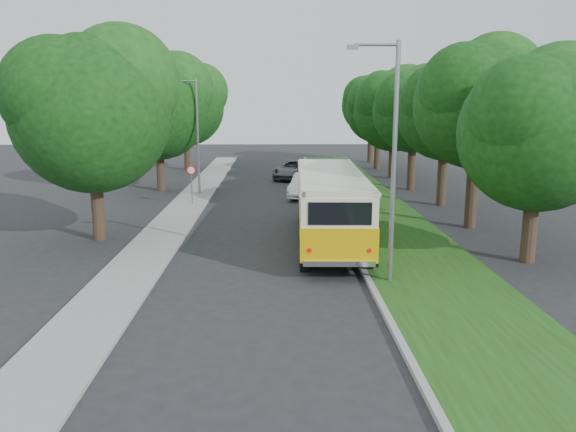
{
  "coord_description": "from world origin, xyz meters",
  "views": [
    {
      "loc": [
        0.41,
        -20.72,
        6.14
      ],
      "look_at": [
        0.93,
        1.76,
        1.5
      ],
      "focal_mm": 35.0,
      "sensor_mm": 36.0,
      "label": 1
    }
  ],
  "objects_px": {
    "vintage_bus": "(330,207)",
    "lamppost_near": "(391,156)",
    "car_blue": "(310,175)",
    "car_silver": "(318,200)",
    "car_grey": "(293,170)",
    "car_white": "(306,185)",
    "lamppost_far": "(196,132)"
  },
  "relations": [
    {
      "from": "car_grey",
      "to": "car_white",
      "type": "bearing_deg",
      "value": -70.39
    },
    {
      "from": "lamppost_far",
      "to": "car_blue",
      "type": "height_order",
      "value": "lamppost_far"
    },
    {
      "from": "vintage_bus",
      "to": "lamppost_far",
      "type": "bearing_deg",
      "value": 122.07
    },
    {
      "from": "lamppost_far",
      "to": "car_blue",
      "type": "distance_m",
      "value": 9.81
    },
    {
      "from": "vintage_bus",
      "to": "car_silver",
      "type": "bearing_deg",
      "value": 91.98
    },
    {
      "from": "car_blue",
      "to": "car_grey",
      "type": "relative_size",
      "value": 0.9
    },
    {
      "from": "car_silver",
      "to": "car_grey",
      "type": "xyz_separation_m",
      "value": [
        -0.93,
        13.47,
        0.08
      ]
    },
    {
      "from": "vintage_bus",
      "to": "car_grey",
      "type": "xyz_separation_m",
      "value": [
        -0.91,
        20.79,
        -0.88
      ]
    },
    {
      "from": "car_silver",
      "to": "car_white",
      "type": "xyz_separation_m",
      "value": [
        -0.39,
        4.74,
        0.11
      ]
    },
    {
      "from": "car_silver",
      "to": "car_blue",
      "type": "height_order",
      "value": "car_blue"
    },
    {
      "from": "car_grey",
      "to": "vintage_bus",
      "type": "bearing_deg",
      "value": -71.41
    },
    {
      "from": "vintage_bus",
      "to": "car_white",
      "type": "bearing_deg",
      "value": 93.89
    },
    {
      "from": "lamppost_near",
      "to": "car_grey",
      "type": "relative_size",
      "value": 1.52
    },
    {
      "from": "lamppost_near",
      "to": "car_silver",
      "type": "relative_size",
      "value": 2.11
    },
    {
      "from": "lamppost_near",
      "to": "car_grey",
      "type": "bearing_deg",
      "value": 95.08
    },
    {
      "from": "vintage_bus",
      "to": "car_blue",
      "type": "bearing_deg",
      "value": 91.42
    },
    {
      "from": "car_blue",
      "to": "car_grey",
      "type": "xyz_separation_m",
      "value": [
        -1.13,
        2.81,
        0.05
      ]
    },
    {
      "from": "car_blue",
      "to": "car_silver",
      "type": "bearing_deg",
      "value": -83.87
    },
    {
      "from": "vintage_bus",
      "to": "car_blue",
      "type": "xyz_separation_m",
      "value": [
        0.22,
        17.99,
        -0.93
      ]
    },
    {
      "from": "lamppost_far",
      "to": "vintage_bus",
      "type": "distance_m",
      "value": 15.18
    },
    {
      "from": "vintage_bus",
      "to": "car_white",
      "type": "relative_size",
      "value": 2.36
    },
    {
      "from": "lamppost_near",
      "to": "car_blue",
      "type": "distance_m",
      "value": 23.83
    },
    {
      "from": "car_white",
      "to": "car_grey",
      "type": "xyz_separation_m",
      "value": [
        -0.54,
        8.73,
        -0.03
      ]
    },
    {
      "from": "car_white",
      "to": "car_grey",
      "type": "height_order",
      "value": "car_white"
    },
    {
      "from": "vintage_bus",
      "to": "lamppost_near",
      "type": "bearing_deg",
      "value": -73.39
    },
    {
      "from": "lamppost_near",
      "to": "car_blue",
      "type": "relative_size",
      "value": 1.7
    },
    {
      "from": "lamppost_near",
      "to": "lamppost_far",
      "type": "distance_m",
      "value": 20.53
    },
    {
      "from": "lamppost_near",
      "to": "car_white",
      "type": "bearing_deg",
      "value": 95.85
    },
    {
      "from": "lamppost_far",
      "to": "vintage_bus",
      "type": "relative_size",
      "value": 0.69
    },
    {
      "from": "lamppost_near",
      "to": "car_white",
      "type": "distance_m",
      "value": 18.05
    },
    {
      "from": "lamppost_near",
      "to": "vintage_bus",
      "type": "distance_m",
      "value": 6.34
    },
    {
      "from": "lamppost_far",
      "to": "car_silver",
      "type": "height_order",
      "value": "lamppost_far"
    }
  ]
}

